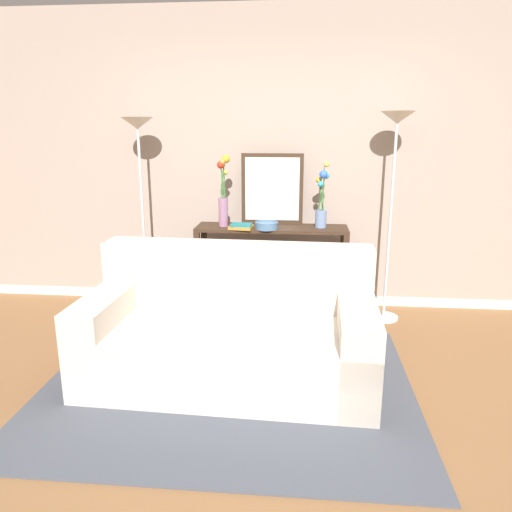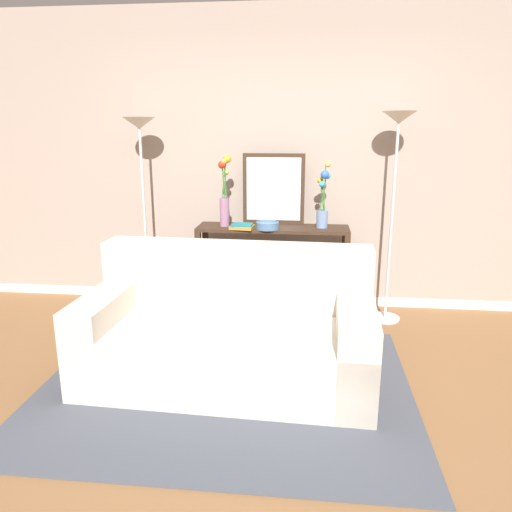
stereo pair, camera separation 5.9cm
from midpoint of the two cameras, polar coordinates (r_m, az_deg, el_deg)
ground_plane at (r=3.08m, az=1.71°, el=-18.45°), size 16.00×16.00×0.02m
back_wall at (r=4.65m, az=3.96°, el=10.84°), size 12.00×0.15×2.72m
area_rug at (r=3.38m, az=-3.02°, el=-14.89°), size 2.44×1.94×0.01m
couch at (r=3.38m, az=-2.61°, el=-9.07°), size 1.94×1.00×0.88m
console_table at (r=4.43m, az=2.33°, el=0.21°), size 1.35×0.36×0.82m
floor_lamp_left at (r=4.48m, az=-12.84°, el=10.69°), size 0.28×0.28×1.76m
floor_lamp_right at (r=4.30m, az=16.40°, el=10.75°), size 0.28×0.28×1.80m
wall_mirror at (r=4.46m, az=2.45°, el=7.80°), size 0.56×0.02×0.63m
vase_tall_flowers at (r=4.36m, az=-3.30°, el=7.35°), size 0.11×0.13×0.63m
vase_short_flowers at (r=4.33m, az=8.21°, el=6.23°), size 0.12×0.12×0.58m
fruit_bowl at (r=4.26m, az=1.76°, el=3.59°), size 0.20×0.20×0.07m
book_stack at (r=4.28m, az=-1.23°, el=3.47°), size 0.22×0.18×0.04m
book_row_under_console at (r=4.63m, az=-3.00°, el=-5.73°), size 0.26×0.17×0.12m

